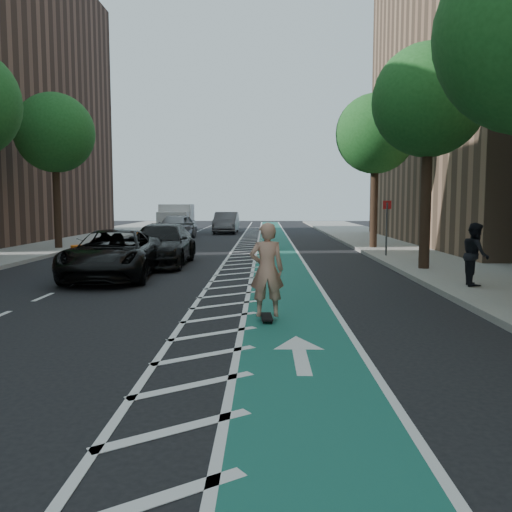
{
  "coord_description": "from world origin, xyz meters",
  "views": [
    {
      "loc": [
        2.45,
        -11.09,
        2.4
      ],
      "look_at": [
        2.22,
        2.04,
        1.1
      ],
      "focal_mm": 38.0,
      "sensor_mm": 36.0,
      "label": 1
    }
  ],
  "objects_px": {
    "skateboarder": "(267,270)",
    "suv_near": "(114,254)",
    "barrel_a": "(80,260)",
    "suv_far": "(161,245)"
  },
  "relations": [
    {
      "from": "suv_near",
      "to": "suv_far",
      "type": "xyz_separation_m",
      "value": [
        0.81,
        3.6,
        0.02
      ]
    },
    {
      "from": "skateboarder",
      "to": "suv_far",
      "type": "bearing_deg",
      "value": -70.8
    },
    {
      "from": "skateboarder",
      "to": "suv_near",
      "type": "distance_m",
      "value": 7.87
    },
    {
      "from": "skateboarder",
      "to": "suv_far",
      "type": "relative_size",
      "value": 0.35
    },
    {
      "from": "suv_far",
      "to": "skateboarder",
      "type": "bearing_deg",
      "value": -67.79
    },
    {
      "from": "suv_near",
      "to": "barrel_a",
      "type": "distance_m",
      "value": 1.77
    },
    {
      "from": "suv_far",
      "to": "barrel_a",
      "type": "relative_size",
      "value": 5.56
    },
    {
      "from": "barrel_a",
      "to": "suv_far",
      "type": "bearing_deg",
      "value": 49.33
    },
    {
      "from": "skateboarder",
      "to": "suv_near",
      "type": "xyz_separation_m",
      "value": [
        -4.84,
        6.2,
        -0.29
      ]
    },
    {
      "from": "skateboarder",
      "to": "suv_far",
      "type": "distance_m",
      "value": 10.59
    }
  ]
}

